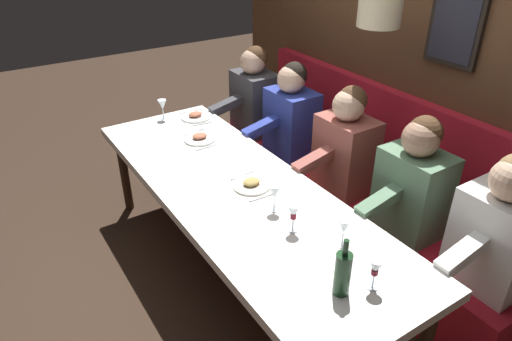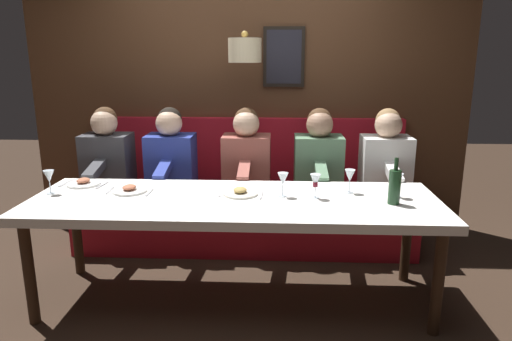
# 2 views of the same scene
# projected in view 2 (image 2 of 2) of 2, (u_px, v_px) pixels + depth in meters

# --- Properties ---
(ground_plane) EXTENTS (12.00, 12.00, 0.00)m
(ground_plane) POSITION_uv_depth(u_px,v_px,m) (235.00, 299.00, 3.25)
(ground_plane) COLOR #332319
(dining_table) EXTENTS (0.90, 2.71, 0.74)m
(dining_table) POSITION_uv_depth(u_px,v_px,m) (234.00, 207.00, 3.08)
(dining_table) COLOR white
(dining_table) RESTS_ON ground_plane
(banquette_bench) EXTENTS (0.52, 2.91, 0.45)m
(banquette_bench) POSITION_uv_depth(u_px,v_px,m) (244.00, 224.00, 4.05)
(banquette_bench) COLOR red
(banquette_bench) RESTS_ON ground_plane
(back_wall_panel) EXTENTS (0.59, 4.11, 2.90)m
(back_wall_panel) POSITION_uv_depth(u_px,v_px,m) (248.00, 88.00, 4.33)
(back_wall_panel) COLOR #51331E
(back_wall_panel) RESTS_ON ground_plane
(diner_nearest) EXTENTS (0.60, 0.40, 0.79)m
(diner_nearest) POSITION_uv_depth(u_px,v_px,m) (386.00, 160.00, 3.85)
(diner_nearest) COLOR white
(diner_nearest) RESTS_ON banquette_bench
(diner_near) EXTENTS (0.60, 0.40, 0.79)m
(diner_near) POSITION_uv_depth(u_px,v_px,m) (318.00, 159.00, 3.87)
(diner_near) COLOR #567A5B
(diner_near) RESTS_ON banquette_bench
(diner_middle) EXTENTS (0.60, 0.40, 0.79)m
(diner_middle) POSITION_uv_depth(u_px,v_px,m) (246.00, 158.00, 3.90)
(diner_middle) COLOR #934C42
(diner_middle) RESTS_ON banquette_bench
(diner_far) EXTENTS (0.60, 0.40, 0.79)m
(diner_far) POSITION_uv_depth(u_px,v_px,m) (171.00, 158.00, 3.93)
(diner_far) COLOR #283893
(diner_far) RESTS_ON banquette_bench
(diner_farthest) EXTENTS (0.60, 0.40, 0.79)m
(diner_farthest) POSITION_uv_depth(u_px,v_px,m) (107.00, 157.00, 3.96)
(diner_farthest) COLOR #3D3D42
(diner_farthest) RESTS_ON banquette_bench
(place_setting_0) EXTENTS (0.24, 0.31, 0.05)m
(place_setting_0) POSITION_uv_depth(u_px,v_px,m) (129.00, 190.00, 3.21)
(place_setting_0) COLOR silver
(place_setting_0) RESTS_ON dining_table
(place_setting_1) EXTENTS (0.24, 0.32, 0.05)m
(place_setting_1) POSITION_uv_depth(u_px,v_px,m) (84.00, 183.00, 3.38)
(place_setting_1) COLOR white
(place_setting_1) RESTS_ON dining_table
(place_setting_2) EXTENTS (0.24, 0.32, 0.05)m
(place_setting_2) POSITION_uv_depth(u_px,v_px,m) (240.00, 193.00, 3.15)
(place_setting_2) COLOR silver
(place_setting_2) RESTS_ON dining_table
(wine_glass_0) EXTENTS (0.07, 0.07, 0.16)m
(wine_glass_0) POSITION_uv_depth(u_px,v_px,m) (350.00, 176.00, 3.17)
(wine_glass_0) COLOR silver
(wine_glass_0) RESTS_ON dining_table
(wine_glass_1) EXTENTS (0.07, 0.07, 0.16)m
(wine_glass_1) POSITION_uv_depth(u_px,v_px,m) (398.00, 180.00, 3.07)
(wine_glass_1) COLOR silver
(wine_glass_1) RESTS_ON dining_table
(wine_glass_2) EXTENTS (0.07, 0.07, 0.16)m
(wine_glass_2) POSITION_uv_depth(u_px,v_px,m) (315.00, 181.00, 3.05)
(wine_glass_2) COLOR silver
(wine_glass_2) RESTS_ON dining_table
(wine_glass_3) EXTENTS (0.07, 0.07, 0.16)m
(wine_glass_3) POSITION_uv_depth(u_px,v_px,m) (283.00, 180.00, 3.08)
(wine_glass_3) COLOR silver
(wine_glass_3) RESTS_ON dining_table
(wine_glass_4) EXTENTS (0.07, 0.07, 0.16)m
(wine_glass_4) POSITION_uv_depth(u_px,v_px,m) (49.00, 177.00, 3.14)
(wine_glass_4) COLOR silver
(wine_glass_4) RESTS_ON dining_table
(wine_bottle) EXTENTS (0.08, 0.08, 0.30)m
(wine_bottle) POSITION_uv_depth(u_px,v_px,m) (395.00, 186.00, 2.93)
(wine_bottle) COLOR #19381E
(wine_bottle) RESTS_ON dining_table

